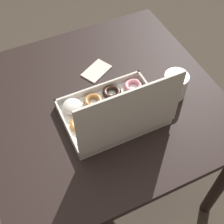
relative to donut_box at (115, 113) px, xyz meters
The scene contains 5 objects.
ground_plane 0.78m from the donut_box, 85.98° to the right, with size 8.00×8.00×0.00m, color #42382D.
dining_table 0.19m from the donut_box, 85.98° to the right, with size 0.96×0.91×0.73m.
donut_box is the anchor object (origin of this frame).
coffee_mug 0.27m from the donut_box, behind, with size 0.10×0.10×0.11m.
paper_napkin 0.28m from the donut_box, 98.45° to the right, with size 0.15×0.13×0.01m.
Camera 1 is at (0.30, 0.75, 1.70)m, focal length 50.00 mm.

